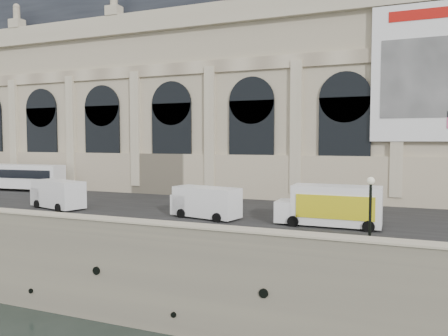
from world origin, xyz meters
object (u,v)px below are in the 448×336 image
object	(u,v)px
van_b	(56,194)
box_truck	(330,206)
lamp_right	(370,215)
bus_left	(22,176)
van_c	(203,202)

from	to	relation	value
van_b	box_truck	world-z (taller)	box_truck
box_truck	lamp_right	distance (m)	7.62
bus_left	lamp_right	bearing A→B (deg)	-19.95
van_c	lamp_right	bearing A→B (deg)	-25.65
van_b	lamp_right	bearing A→B (deg)	-11.85
van_b	lamp_right	size ratio (longest dim) A/B	1.47
van_c	bus_left	bearing A→B (deg)	162.82
bus_left	van_c	bearing A→B (deg)	-17.18
van_b	box_truck	distance (m)	25.94
lamp_right	van_c	bearing A→B (deg)	154.35
van_b	box_truck	size ratio (longest dim) A/B	0.83
van_b	van_c	xyz separation A→B (m)	(15.38, 0.51, -0.04)
box_truck	lamp_right	world-z (taller)	lamp_right
bus_left	van_b	xyz separation A→B (m)	(14.77, -9.83, -0.55)
bus_left	van_b	size ratio (longest dim) A/B	1.82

